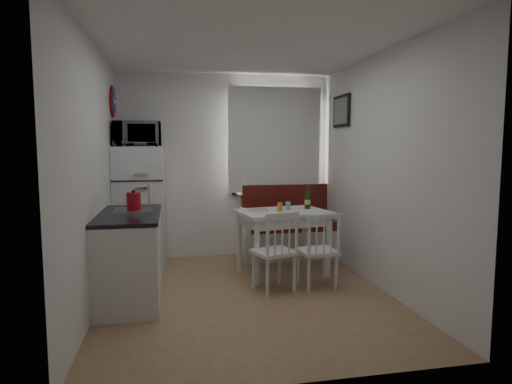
# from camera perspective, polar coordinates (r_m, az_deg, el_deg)

# --- Properties ---
(floor) EXTENTS (3.00, 3.50, 0.02)m
(floor) POSITION_cam_1_polar(r_m,az_deg,el_deg) (4.68, -1.21, -13.61)
(floor) COLOR #977350
(floor) RESTS_ON ground
(ceiling) EXTENTS (3.00, 3.50, 0.02)m
(ceiling) POSITION_cam_1_polar(r_m,az_deg,el_deg) (4.53, -1.29, 19.11)
(ceiling) COLOR white
(ceiling) RESTS_ON wall_back
(wall_back) EXTENTS (3.00, 0.02, 2.60)m
(wall_back) POSITION_cam_1_polar(r_m,az_deg,el_deg) (6.15, -4.07, 3.45)
(wall_back) COLOR white
(wall_back) RESTS_ON floor
(wall_front) EXTENTS (3.00, 0.02, 2.60)m
(wall_front) POSITION_cam_1_polar(r_m,az_deg,el_deg) (2.72, 5.13, 0.23)
(wall_front) COLOR white
(wall_front) RESTS_ON floor
(wall_left) EXTENTS (0.02, 3.50, 2.60)m
(wall_left) POSITION_cam_1_polar(r_m,az_deg,el_deg) (4.42, -20.80, 2.08)
(wall_left) COLOR white
(wall_left) RESTS_ON floor
(wall_right) EXTENTS (0.02, 3.50, 2.60)m
(wall_right) POSITION_cam_1_polar(r_m,az_deg,el_deg) (4.91, 16.29, 2.58)
(wall_right) COLOR white
(wall_right) RESTS_ON floor
(window) EXTENTS (1.22, 0.06, 1.47)m
(window) POSITION_cam_1_polar(r_m,az_deg,el_deg) (6.24, 2.37, 6.48)
(window) COLOR white
(window) RESTS_ON wall_back
(curtain) EXTENTS (1.35, 0.02, 1.50)m
(curtain) POSITION_cam_1_polar(r_m,az_deg,el_deg) (6.17, 2.53, 6.95)
(curtain) COLOR white
(curtain) RESTS_ON wall_back
(kitchen_counter) EXTENTS (0.62, 1.32, 1.16)m
(kitchen_counter) POSITION_cam_1_polar(r_m,az_deg,el_deg) (4.66, -16.41, -8.12)
(kitchen_counter) COLOR white
(kitchen_counter) RESTS_ON floor
(wall_sign) EXTENTS (0.03, 0.40, 0.40)m
(wall_sign) POSITION_cam_1_polar(r_m,az_deg,el_deg) (5.87, -18.44, 11.35)
(wall_sign) COLOR navy
(wall_sign) RESTS_ON wall_left
(picture_frame) EXTENTS (0.04, 0.52, 0.42)m
(picture_frame) POSITION_cam_1_polar(r_m,az_deg,el_deg) (5.91, 11.29, 10.53)
(picture_frame) COLOR black
(picture_frame) RESTS_ON wall_right
(bench) EXTENTS (1.44, 0.55, 1.03)m
(bench) POSITION_cam_1_polar(r_m,az_deg,el_deg) (6.22, 4.67, -5.44)
(bench) COLOR white
(bench) RESTS_ON floor
(dining_table) EXTENTS (1.18, 0.92, 0.79)m
(dining_table) POSITION_cam_1_polar(r_m,az_deg,el_deg) (5.28, 3.58, -3.46)
(dining_table) COLOR white
(dining_table) RESTS_ON floor
(chair_left) EXTENTS (0.51, 0.50, 0.48)m
(chair_left) POSITION_cam_1_polar(r_m,az_deg,el_deg) (4.62, 2.65, -6.81)
(chair_left) COLOR white
(chair_left) RESTS_ON floor
(chair_right) EXTENTS (0.43, 0.42, 0.46)m
(chair_right) POSITION_cam_1_polar(r_m,az_deg,el_deg) (4.77, 8.52, -6.70)
(chair_right) COLOR white
(chair_right) RESTS_ON floor
(fridge) EXTENTS (0.63, 0.63, 1.58)m
(fridge) POSITION_cam_1_polar(r_m,az_deg,el_deg) (5.81, -15.22, -1.94)
(fridge) COLOR white
(fridge) RESTS_ON floor
(microwave) EXTENTS (0.58, 0.39, 0.32)m
(microwave) POSITION_cam_1_polar(r_m,az_deg,el_deg) (5.71, -15.52, 7.47)
(microwave) COLOR white
(microwave) RESTS_ON fridge
(kettle) EXTENTS (0.17, 0.17, 0.23)m
(kettle) POSITION_cam_1_polar(r_m,az_deg,el_deg) (4.56, -16.00, -1.27)
(kettle) COLOR #AD0D1A
(kettle) RESTS_ON kitchen_counter
(wine_bottle) EXTENTS (0.08, 0.08, 0.30)m
(wine_bottle) POSITION_cam_1_polar(r_m,az_deg,el_deg) (5.44, 6.89, -0.66)
(wine_bottle) COLOR #133C1C
(wine_bottle) RESTS_ON dining_table
(drinking_glass_orange) EXTENTS (0.06, 0.06, 0.11)m
(drinking_glass_orange) POSITION_cam_1_polar(r_m,az_deg,el_deg) (5.20, 3.20, -2.02)
(drinking_glass_orange) COLOR orange
(drinking_glass_orange) RESTS_ON dining_table
(drinking_glass_blue) EXTENTS (0.06, 0.06, 0.10)m
(drinking_glass_blue) POSITION_cam_1_polar(r_m,az_deg,el_deg) (5.33, 4.28, -1.85)
(drinking_glass_blue) COLOR #80A7DA
(drinking_glass_blue) RESTS_ON dining_table
(plate) EXTENTS (0.25, 0.25, 0.02)m
(plate) POSITION_cam_1_polar(r_m,az_deg,el_deg) (5.22, 0.34, -2.46)
(plate) COLOR white
(plate) RESTS_ON dining_table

